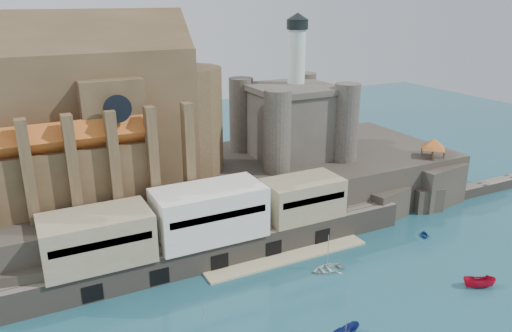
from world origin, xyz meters
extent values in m
plane|color=#194754|center=(0.00, 0.00, 0.00)|extent=(300.00, 300.00, 0.00)
cube|color=#2A241F|center=(0.00, 40.00, 5.00)|extent=(100.00, 34.00, 10.00)
cube|color=#2A241F|center=(-38.00, 23.50, 3.00)|extent=(9.00, 5.00, 6.00)
cube|color=#2A241F|center=(-22.00, 23.50, 3.00)|extent=(9.00, 5.00, 6.00)
cube|color=#2A241F|center=(-5.00, 23.50, 3.00)|extent=(9.00, 5.00, 6.00)
cube|color=#2A241F|center=(12.00, 23.50, 3.00)|extent=(9.00, 5.00, 6.00)
cube|color=#2A241F|center=(28.00, 23.50, 3.00)|extent=(9.00, 5.00, 6.00)
cube|color=#655D51|center=(-8.00, 22.50, 2.25)|extent=(70.00, 6.00, 4.50)
cube|color=tan|center=(2.00, 18.00, 0.15)|extent=(30.00, 4.00, 0.40)
cube|color=black|center=(-30.00, 19.60, 1.60)|extent=(3.00, 0.40, 2.60)
cube|color=black|center=(-20.00, 19.60, 1.60)|extent=(3.00, 0.40, 2.60)
cube|color=black|center=(-10.00, 19.60, 1.60)|extent=(3.00, 0.40, 2.60)
cube|color=black|center=(0.00, 19.60, 1.60)|extent=(3.00, 0.40, 2.60)
cube|color=black|center=(10.00, 19.60, 1.60)|extent=(3.00, 0.40, 2.60)
cube|color=gray|center=(-28.00, 23.50, 8.25)|extent=(16.00, 9.00, 7.50)
cube|color=silver|center=(-10.00, 23.50, 8.75)|extent=(18.00, 9.00, 8.50)
cube|color=gray|center=(8.00, 23.50, 8.00)|extent=(14.00, 8.00, 7.00)
cube|color=#4E3B24|center=(-26.00, 42.00, 22.00)|extent=(38.00, 14.00, 24.00)
cube|color=#4E3B24|center=(-26.00, 42.00, 34.00)|extent=(38.00, 13.01, 13.01)
cylinder|color=#4E3B24|center=(-7.00, 42.00, 20.00)|extent=(14.00, 14.00, 20.00)
cube|color=#4E3B24|center=(-22.00, 42.00, 20.00)|extent=(10.00, 20.00, 20.00)
cube|color=#4E3B24|center=(-30.00, 32.50, 15.00)|extent=(28.00, 5.00, 10.00)
cube|color=#4E3B24|center=(-30.00, 51.50, 15.00)|extent=(28.00, 5.00, 10.00)
cube|color=#BC5820|center=(-30.00, 32.50, 21.60)|extent=(28.00, 5.66, 5.66)
cube|color=#BC5820|center=(-30.00, 51.50, 21.60)|extent=(28.00, 5.66, 5.66)
cylinder|color=black|center=(-22.00, 29.95, 26.00)|extent=(4.40, 0.30, 4.40)
cube|color=#4E3B24|center=(-35.80, 29.50, 18.00)|extent=(1.60, 2.20, 16.00)
cube|color=#4E3B24|center=(-29.60, 29.50, 18.00)|extent=(1.60, 2.20, 16.00)
cube|color=#4E3B24|center=(-23.40, 29.50, 18.00)|extent=(1.60, 2.20, 16.00)
cube|color=#4E3B24|center=(-17.20, 29.50, 18.00)|extent=(1.60, 2.20, 16.00)
cube|color=#4E3B24|center=(-11.00, 29.50, 18.00)|extent=(1.60, 2.20, 16.00)
cube|color=#433D35|center=(16.00, 41.00, 17.00)|extent=(16.00, 16.00, 14.00)
cube|color=#433D35|center=(16.00, 41.00, 24.40)|extent=(17.00, 17.00, 1.20)
cylinder|color=#433D35|center=(8.00, 33.00, 18.00)|extent=(5.20, 5.20, 16.00)
cylinder|color=#433D35|center=(24.00, 33.00, 18.00)|extent=(5.20, 5.20, 16.00)
cylinder|color=#433D35|center=(8.00, 49.00, 18.00)|extent=(5.20, 5.20, 16.00)
cylinder|color=#433D35|center=(24.00, 49.00, 18.00)|extent=(5.20, 5.20, 16.00)
cylinder|color=silver|center=(18.00, 43.00, 30.00)|extent=(3.60, 3.60, 12.00)
cylinder|color=black|center=(18.00, 43.00, 37.00)|extent=(4.40, 4.40, 2.00)
cone|color=black|center=(18.00, 43.00, 38.60)|extent=(4.60, 4.60, 1.40)
cube|color=#2A241F|center=(42.00, 26.00, 4.35)|extent=(12.00, 10.00, 8.70)
cube|color=#2A241F|center=(38.00, 23.00, 2.50)|extent=(6.00, 5.00, 5.00)
cube|color=#2A241F|center=(47.00, 28.00, 3.00)|extent=(5.00, 4.00, 6.00)
cube|color=#4E3B24|center=(42.00, 26.00, 8.85)|extent=(4.20, 4.20, 0.30)
cylinder|color=#4E3B24|center=(40.40, 24.40, 10.30)|extent=(0.36, 0.36, 3.20)
cylinder|color=#4E3B24|center=(43.60, 24.40, 10.30)|extent=(0.36, 0.36, 3.20)
cylinder|color=#4E3B24|center=(40.40, 27.60, 10.30)|extent=(0.36, 0.36, 3.20)
cylinder|color=#4E3B24|center=(43.60, 27.60, 10.30)|extent=(0.36, 0.36, 3.20)
pyramid|color=#BC5820|center=(42.00, 26.00, 13.00)|extent=(6.40, 6.40, 2.20)
cube|color=#655D51|center=(66.00, 24.00, 0.00)|extent=(40.00, 3.00, 2.40)
imported|color=#B50D29|center=(23.67, -3.02, 0.00)|extent=(2.63, 2.60, 5.20)
imported|color=silver|center=(5.62, 11.60, 0.00)|extent=(1.43, 3.94, 5.41)
imported|color=navy|center=(28.76, 13.51, 0.00)|extent=(2.88, 2.57, 2.85)
camera|label=1|loc=(-37.12, -46.89, 42.48)|focal=35.00mm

